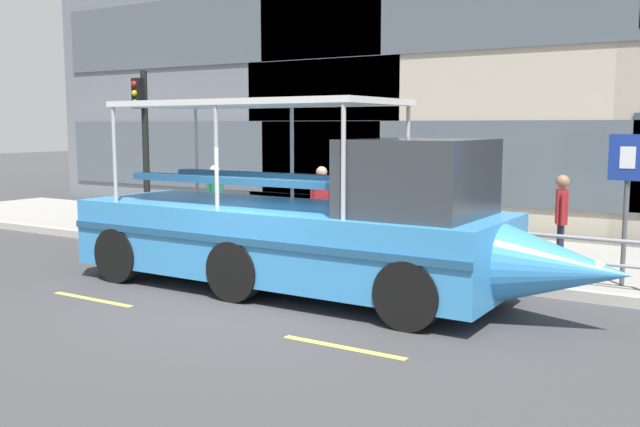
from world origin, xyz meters
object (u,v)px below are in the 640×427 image
object	(u,v)px
parking_sign	(627,184)
pedestrian_mid_right	(322,198)
duck_tour_boat	(313,229)
pedestrian_mid_left	(420,201)
traffic_light_pole	(143,136)
pedestrian_near_bow	(561,213)
pedestrian_near_stern	(215,194)
leaned_bicycle	(178,221)

from	to	relation	value
parking_sign	pedestrian_mid_right	xyz separation A→B (m)	(-6.36, 0.66, -0.65)
duck_tour_boat	pedestrian_mid_left	world-z (taller)	duck_tour_boat
traffic_light_pole	parking_sign	size ratio (longest dim) A/B	1.58
parking_sign	pedestrian_mid_right	bearing A→B (deg)	174.11
pedestrian_mid_left	pedestrian_mid_right	size ratio (longest dim) A/B	1.00
traffic_light_pole	pedestrian_near_bow	size ratio (longest dim) A/B	2.24
duck_tour_boat	traffic_light_pole	bearing A→B (deg)	159.44
pedestrian_near_stern	parking_sign	bearing A→B (deg)	-1.98
pedestrian_mid_left	pedestrian_near_stern	bearing A→B (deg)	-170.27
parking_sign	leaned_bicycle	distance (m)	10.10
traffic_light_pole	pedestrian_near_bow	bearing A→B (deg)	4.72
pedestrian_mid_right	pedestrian_near_bow	bearing A→B (deg)	-0.28
pedestrian_near_bow	pedestrian_mid_right	distance (m)	5.18
traffic_light_pole	duck_tour_boat	distance (m)	7.06
pedestrian_near_bow	pedestrian_mid_right	size ratio (longest dim) A/B	1.00
pedestrian_near_bow	duck_tour_boat	bearing A→B (deg)	-135.78
duck_tour_boat	leaned_bicycle	bearing A→B (deg)	155.18
leaned_bicycle	pedestrian_near_bow	bearing A→B (deg)	4.42
parking_sign	leaned_bicycle	size ratio (longest dim) A/B	1.45
traffic_light_pole	pedestrian_near_stern	bearing A→B (deg)	15.14
parking_sign	pedestrian_mid_right	size ratio (longest dim) A/B	1.42
leaned_bicycle	pedestrian_near_stern	distance (m)	1.16
parking_sign	duck_tour_boat	size ratio (longest dim) A/B	0.26
duck_tour_boat	pedestrian_mid_right	world-z (taller)	duck_tour_boat
duck_tour_boat	pedestrian_near_stern	bearing A→B (deg)	147.85
leaned_bicycle	traffic_light_pole	bearing A→B (deg)	-172.52
parking_sign	leaned_bicycle	bearing A→B (deg)	-179.70
duck_tour_boat	pedestrian_mid_right	distance (m)	3.76
duck_tour_boat	pedestrian_near_stern	size ratio (longest dim) A/B	5.56
pedestrian_mid_right	pedestrian_near_stern	xyz separation A→B (m)	(-2.78, -0.34, -0.02)
leaned_bicycle	pedestrian_mid_right	size ratio (longest dim) A/B	0.98
traffic_light_pole	duck_tour_boat	xyz separation A→B (m)	(6.47, -2.43, -1.49)
leaned_bicycle	pedestrian_near_stern	bearing A→B (deg)	22.94
traffic_light_pole	parking_sign	distance (m)	10.99
parking_sign	pedestrian_near_bow	xyz separation A→B (m)	(-1.18, 0.63, -0.64)
pedestrian_near_stern	leaned_bicycle	bearing A→B (deg)	-157.06
leaned_bicycle	pedestrian_mid_left	distance (m)	5.96
duck_tour_boat	parking_sign	bearing A→B (deg)	30.04
pedestrian_near_bow	pedestrian_near_stern	world-z (taller)	pedestrian_near_bow
parking_sign	pedestrian_mid_left	size ratio (longest dim) A/B	1.42
leaned_bicycle	pedestrian_near_bow	xyz separation A→B (m)	(8.83, 0.68, 0.70)
pedestrian_mid_left	pedestrian_near_stern	world-z (taller)	pedestrian_mid_left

